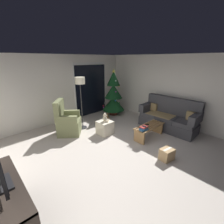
{
  "coord_description": "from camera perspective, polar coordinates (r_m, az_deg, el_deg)",
  "views": [
    {
      "loc": [
        -2.55,
        -2.46,
        2.35
      ],
      "look_at": [
        0.4,
        0.7,
        0.85
      ],
      "focal_mm": 24.82,
      "sensor_mm": 36.0,
      "label": 1
    }
  ],
  "objects": [
    {
      "name": "patio_door_glass",
      "position": [
        6.78,
        -7.65,
        7.92
      ],
      "size": [
        1.5,
        0.02,
        2.1
      ],
      "primitive_type": "cube",
      "color": "black",
      "rests_on": "ground"
    },
    {
      "name": "ottoman",
      "position": [
        5.08,
        -2.61,
        -5.73
      ],
      "size": [
        0.44,
        0.44,
        0.43
      ],
      "primitive_type": "cube",
      "color": "beige",
      "rests_on": "ground"
    },
    {
      "name": "wall_right",
      "position": [
        6.04,
        22.31,
        7.23
      ],
      "size": [
        0.12,
        6.0,
        2.5
      ],
      "primitive_type": "cube",
      "color": "silver",
      "rests_on": "ground"
    },
    {
      "name": "christmas_tree",
      "position": [
        6.63,
        0.55,
        6.16
      ],
      "size": [
        0.94,
        0.94,
        1.94
      ],
      "color": "#4C1E19",
      "rests_on": "ground"
    },
    {
      "name": "teddy_bear_cream",
      "position": [
        4.94,
        -2.55,
        -2.2
      ],
      "size": [
        0.21,
        0.22,
        0.29
      ],
      "color": "beige",
      "rests_on": "ottoman"
    },
    {
      "name": "remote_silver",
      "position": [
        4.75,
        11.21,
        -5.34
      ],
      "size": [
        0.13,
        0.15,
        0.02
      ],
      "primitive_type": "cube",
      "rotation": [
        0.0,
        0.0,
        3.75
      ],
      "color": "#ADADB2",
      "rests_on": "coffee_table"
    },
    {
      "name": "cardboard_box_taped_mid_floor",
      "position": [
        4.12,
        19.57,
        -14.44
      ],
      "size": [
        0.36,
        0.3,
        0.29
      ],
      "color": "tan",
      "rests_on": "ground"
    },
    {
      "name": "floor_lamp",
      "position": [
        5.23,
        -11.64,
        9.46
      ],
      "size": [
        0.32,
        0.32,
        1.78
      ],
      "color": "#2D2D30",
      "rests_on": "ground"
    },
    {
      "name": "book_stack",
      "position": [
        4.55,
        11.6,
        -5.89
      ],
      "size": [
        0.27,
        0.21,
        0.11
      ],
      "color": "#285684",
      "rests_on": "coffee_table"
    },
    {
      "name": "teddy_bear_chestnut_by_tree",
      "position": [
        6.19,
        -1.72,
        -1.96
      ],
      "size": [
        0.2,
        0.19,
        0.29
      ],
      "color": "brown",
      "rests_on": "ground"
    },
    {
      "name": "couch",
      "position": [
        5.73,
        20.13,
        -1.97
      ],
      "size": [
        0.83,
        1.96,
        1.08
      ],
      "color": "#3D3D42",
      "rests_on": "ground"
    },
    {
      "name": "armchair",
      "position": [
        5.21,
        -16.08,
        -3.6
      ],
      "size": [
        0.97,
        0.96,
        1.13
      ],
      "color": "olive",
      "rests_on": "ground"
    },
    {
      "name": "media_shelf",
      "position": [
        2.86,
        -33.87,
        -28.48
      ],
      "size": [
        0.4,
        1.4,
        0.8
      ],
      "color": "black",
      "rests_on": "ground"
    },
    {
      "name": "patio_door_frame",
      "position": [
        6.78,
        -7.76,
        8.35
      ],
      "size": [
        1.6,
        0.02,
        2.2
      ],
      "primitive_type": "cube",
      "color": "silver",
      "rests_on": "ground"
    },
    {
      "name": "remote_black",
      "position": [
        4.91,
        12.61,
        -4.61
      ],
      "size": [
        0.16,
        0.1,
        0.02
      ],
      "primitive_type": "cube",
      "rotation": [
        0.0,
        0.0,
        4.32
      ],
      "color": "black",
      "rests_on": "coffee_table"
    },
    {
      "name": "ground_plane",
      "position": [
        4.25,
        2.58,
        -14.44
      ],
      "size": [
        7.0,
        7.0,
        0.0
      ],
      "primitive_type": "plane",
      "color": "#BCB2A8"
    },
    {
      "name": "cell_phone",
      "position": [
        4.52,
        11.78,
        -5.2
      ],
      "size": [
        0.07,
        0.15,
        0.01
      ],
      "primitive_type": "cube",
      "rotation": [
        0.0,
        0.0,
        -0.03
      ],
      "color": "black",
      "rests_on": "book_stack"
    },
    {
      "name": "coffee_table",
      "position": [
        4.96,
        13.51,
        -6.28
      ],
      "size": [
        1.1,
        0.4,
        0.4
      ],
      "color": "#9E7547",
      "rests_on": "ground"
    },
    {
      "name": "wall_back",
      "position": [
        6.18,
        -18.12,
        7.94
      ],
      "size": [
        5.72,
        0.12,
        2.5
      ],
      "primitive_type": "cube",
      "color": "silver",
      "rests_on": "ground"
    }
  ]
}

